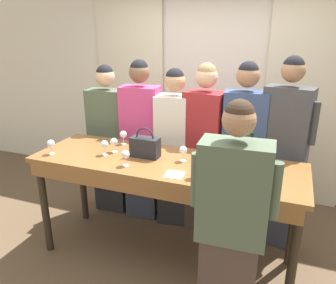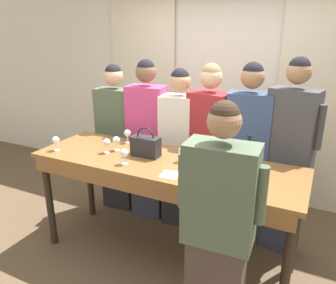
{
  "view_description": "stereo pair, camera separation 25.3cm",
  "coord_description": "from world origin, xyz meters",
  "px_view_note": "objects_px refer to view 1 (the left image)",
  "views": [
    {
      "loc": [
        0.97,
        -2.48,
        2.1
      ],
      "look_at": [
        0.0,
        0.08,
        1.16
      ],
      "focal_mm": 35.0,
      "sensor_mm": 36.0,
      "label": 1
    },
    {
      "loc": [
        1.2,
        -2.38,
        2.1
      ],
      "look_at": [
        0.0,
        0.08,
        1.16
      ],
      "focal_mm": 35.0,
      "sensor_mm": 36.0,
      "label": 2
    }
  ],
  "objects_px": {
    "guest_cream_sweater": "(174,148)",
    "guest_pink_top": "(141,140)",
    "tasting_bar": "(164,174)",
    "wine_glass_center_right": "(236,172)",
    "guest_striped_shirt": "(204,148)",
    "wine_glass_back_left": "(123,135)",
    "wine_glass_front_right": "(114,142)",
    "guest_navy_coat": "(242,151)",
    "host_pouring": "(231,230)",
    "guest_olive_jacket": "(109,139)",
    "wine_glass_center_mid": "(51,144)",
    "wine_glass_back_mid": "(125,155)",
    "guest_beige_cap": "(283,153)",
    "wine_glass_front_mid": "(195,166)",
    "wine_bottle": "(250,158)",
    "handbag": "(145,147)",
    "wine_glass_center_left": "(104,145)",
    "wine_glass_front_left": "(183,151)"
  },
  "relations": [
    {
      "from": "guest_navy_coat",
      "to": "wine_glass_center_right",
      "type": "bearing_deg",
      "value": -84.93
    },
    {
      "from": "wine_glass_front_left",
      "to": "guest_cream_sweater",
      "type": "xyz_separation_m",
      "value": [
        -0.29,
        0.58,
        -0.21
      ]
    },
    {
      "from": "wine_glass_center_right",
      "to": "guest_olive_jacket",
      "type": "xyz_separation_m",
      "value": [
        -1.6,
        0.86,
        -0.21
      ]
    },
    {
      "from": "wine_bottle",
      "to": "wine_glass_front_right",
      "type": "distance_m",
      "value": 1.24
    },
    {
      "from": "host_pouring",
      "to": "guest_olive_jacket",
      "type": "bearing_deg",
      "value": 142.09
    },
    {
      "from": "guest_striped_shirt",
      "to": "wine_glass_back_left",
      "type": "bearing_deg",
      "value": -153.69
    },
    {
      "from": "guest_olive_jacket",
      "to": "tasting_bar",
      "type": "bearing_deg",
      "value": -35.0
    },
    {
      "from": "wine_glass_front_right",
      "to": "wine_glass_back_mid",
      "type": "bearing_deg",
      "value": -44.58
    },
    {
      "from": "wine_glass_front_right",
      "to": "wine_bottle",
      "type": "bearing_deg",
      "value": -0.89
    },
    {
      "from": "guest_pink_top",
      "to": "guest_navy_coat",
      "type": "relative_size",
      "value": 0.99
    },
    {
      "from": "wine_glass_front_mid",
      "to": "wine_glass_center_right",
      "type": "relative_size",
      "value": 1.0
    },
    {
      "from": "guest_striped_shirt",
      "to": "guest_beige_cap",
      "type": "xyz_separation_m",
      "value": [
        0.78,
        0.0,
        0.05
      ]
    },
    {
      "from": "handbag",
      "to": "wine_glass_back_mid",
      "type": "bearing_deg",
      "value": -105.28
    },
    {
      "from": "guest_pink_top",
      "to": "guest_striped_shirt",
      "type": "distance_m",
      "value": 0.72
    },
    {
      "from": "guest_cream_sweater",
      "to": "wine_bottle",
      "type": "bearing_deg",
      "value": -35.7
    },
    {
      "from": "guest_pink_top",
      "to": "guest_cream_sweater",
      "type": "bearing_deg",
      "value": 0.0
    },
    {
      "from": "wine_glass_back_mid",
      "to": "guest_pink_top",
      "type": "distance_m",
      "value": 0.9
    },
    {
      "from": "guest_olive_jacket",
      "to": "guest_cream_sweater",
      "type": "distance_m",
      "value": 0.8
    },
    {
      "from": "wine_glass_center_right",
      "to": "wine_glass_back_left",
      "type": "xyz_separation_m",
      "value": [
        -1.21,
        0.5,
        0.0
      ]
    },
    {
      "from": "guest_cream_sweater",
      "to": "wine_glass_back_left",
      "type": "bearing_deg",
      "value": -138.51
    },
    {
      "from": "guest_beige_cap",
      "to": "wine_glass_back_mid",
      "type": "bearing_deg",
      "value": -145.51
    },
    {
      "from": "wine_glass_front_mid",
      "to": "wine_glass_front_right",
      "type": "distance_m",
      "value": 0.91
    },
    {
      "from": "handbag",
      "to": "guest_striped_shirt",
      "type": "xyz_separation_m",
      "value": [
        0.39,
        0.6,
        -0.17
      ]
    },
    {
      "from": "guest_striped_shirt",
      "to": "wine_glass_front_left",
      "type": "bearing_deg",
      "value": -93.52
    },
    {
      "from": "wine_glass_front_right",
      "to": "guest_navy_coat",
      "type": "relative_size",
      "value": 0.08
    },
    {
      "from": "tasting_bar",
      "to": "wine_bottle",
      "type": "relative_size",
      "value": 7.13
    },
    {
      "from": "wine_glass_center_mid",
      "to": "wine_glass_back_mid",
      "type": "bearing_deg",
      "value": 0.24
    },
    {
      "from": "wine_glass_center_right",
      "to": "guest_cream_sweater",
      "type": "height_order",
      "value": "guest_cream_sweater"
    },
    {
      "from": "host_pouring",
      "to": "wine_glass_front_right",
      "type": "bearing_deg",
      "value": 150.8
    },
    {
      "from": "wine_glass_center_left",
      "to": "guest_olive_jacket",
      "type": "relative_size",
      "value": 0.08
    },
    {
      "from": "wine_glass_front_right",
      "to": "guest_beige_cap",
      "type": "xyz_separation_m",
      "value": [
        1.49,
        0.6,
        -0.12
      ]
    },
    {
      "from": "wine_glass_center_mid",
      "to": "guest_navy_coat",
      "type": "distance_m",
      "value": 1.83
    },
    {
      "from": "wine_glass_front_mid",
      "to": "guest_olive_jacket",
      "type": "relative_size",
      "value": 0.08
    },
    {
      "from": "wine_bottle",
      "to": "wine_glass_back_mid",
      "type": "height_order",
      "value": "wine_bottle"
    },
    {
      "from": "tasting_bar",
      "to": "wine_glass_back_left",
      "type": "xyz_separation_m",
      "value": [
        -0.55,
        0.3,
        0.22
      ]
    },
    {
      "from": "wine_glass_center_left",
      "to": "wine_glass_center_right",
      "type": "relative_size",
      "value": 1.0
    },
    {
      "from": "guest_cream_sweater",
      "to": "guest_pink_top",
      "type": "bearing_deg",
      "value": -180.0
    },
    {
      "from": "tasting_bar",
      "to": "wine_glass_center_right",
      "type": "height_order",
      "value": "wine_glass_center_right"
    },
    {
      "from": "wine_glass_front_left",
      "to": "wine_glass_back_left",
      "type": "height_order",
      "value": "same"
    },
    {
      "from": "wine_glass_back_left",
      "to": "guest_olive_jacket",
      "type": "bearing_deg",
      "value": 137.15
    },
    {
      "from": "tasting_bar",
      "to": "guest_striped_shirt",
      "type": "height_order",
      "value": "guest_striped_shirt"
    },
    {
      "from": "wine_glass_back_left",
      "to": "wine_glass_back_mid",
      "type": "xyz_separation_m",
      "value": [
        0.28,
        -0.48,
        0.0
      ]
    },
    {
      "from": "wine_glass_back_mid",
      "to": "host_pouring",
      "type": "height_order",
      "value": "host_pouring"
    },
    {
      "from": "wine_glass_back_mid",
      "to": "guest_pink_top",
      "type": "xyz_separation_m",
      "value": [
        -0.26,
        0.85,
        -0.17
      ]
    },
    {
      "from": "tasting_bar",
      "to": "guest_navy_coat",
      "type": "bearing_deg",
      "value": 48.72
    },
    {
      "from": "wine_glass_center_mid",
      "to": "wine_glass_center_right",
      "type": "xyz_separation_m",
      "value": [
        1.69,
        -0.01,
        0.0
      ]
    },
    {
      "from": "wine_glass_front_right",
      "to": "handbag",
      "type": "bearing_deg",
      "value": -0.34
    },
    {
      "from": "wine_glass_center_left",
      "to": "guest_cream_sweater",
      "type": "distance_m",
      "value": 0.84
    },
    {
      "from": "wine_glass_front_left",
      "to": "guest_cream_sweater",
      "type": "height_order",
      "value": "guest_cream_sweater"
    },
    {
      "from": "handbag",
      "to": "wine_bottle",
      "type": "bearing_deg",
      "value": -1.08
    }
  ]
}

